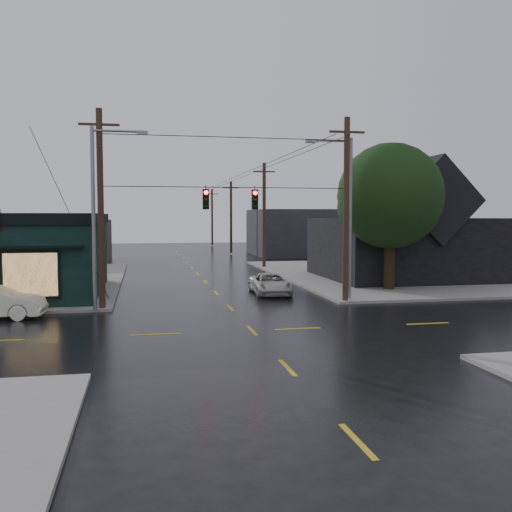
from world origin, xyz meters
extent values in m
plane|color=black|center=(0.00, 0.00, 0.00)|extent=(160.00, 160.00, 0.00)
cube|color=gray|center=(20.00, 20.00, 0.07)|extent=(28.00, 28.00, 0.15)
cube|color=black|center=(15.00, 17.00, 2.40)|extent=(12.00, 11.00, 4.50)
cylinder|color=black|center=(10.96, 10.66, 2.36)|extent=(0.70, 0.70, 4.42)
sphere|color=black|center=(10.96, 10.66, 6.07)|extent=(6.70, 6.70, 6.70)
cylinder|color=black|center=(0.00, 6.50, 6.30)|extent=(13.00, 0.04, 0.04)
cube|color=#342825|center=(-14.00, 40.00, 2.20)|extent=(12.00, 10.00, 4.40)
cube|color=#232428|center=(16.00, 45.00, 2.80)|extent=(14.00, 12.00, 5.60)
imported|color=#BCB8AE|center=(3.21, 10.74, 0.64)|extent=(2.26, 4.69, 1.29)
camera|label=1|loc=(-4.43, -23.19, 4.79)|focal=40.00mm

